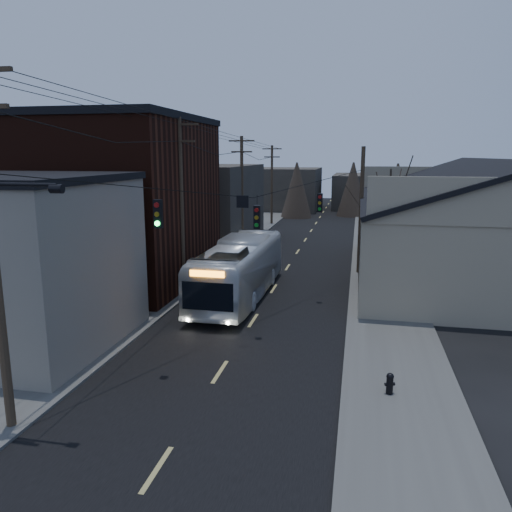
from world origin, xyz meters
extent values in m
cube|color=black|center=(0.00, 30.00, 0.01)|extent=(9.00, 110.00, 0.02)
cube|color=#474744|center=(-6.50, 30.00, 0.06)|extent=(4.00, 110.00, 0.12)
cube|color=#474744|center=(6.50, 30.00, 0.06)|extent=(4.00, 110.00, 0.12)
cube|color=slate|center=(-9.00, 9.00, 3.50)|extent=(8.00, 8.00, 7.00)
cube|color=black|center=(-10.00, 20.00, 5.00)|extent=(10.00, 12.00, 10.00)
cube|color=#322D28|center=(-9.50, 36.00, 3.50)|extent=(9.00, 14.00, 7.00)
cube|color=gray|center=(13.00, 25.00, 2.50)|extent=(16.00, 20.00, 5.00)
cube|color=black|center=(9.00, 25.00, 6.30)|extent=(8.16, 20.60, 2.86)
cube|color=#322D28|center=(-6.00, 65.00, 3.00)|extent=(10.00, 12.00, 6.00)
cube|color=#322D28|center=(7.00, 70.00, 2.50)|extent=(12.00, 14.00, 5.00)
cone|color=black|center=(6.50, 20.00, 3.60)|extent=(0.40, 0.40, 7.20)
cylinder|color=#382B1E|center=(-5.00, 18.00, 5.00)|extent=(0.28, 0.28, 10.00)
cube|color=#382B1E|center=(-5.00, 18.00, 9.60)|extent=(2.20, 0.12, 0.12)
cylinder|color=#382B1E|center=(-5.00, 33.00, 4.75)|extent=(0.28, 0.28, 9.50)
cube|color=#382B1E|center=(-5.00, 33.00, 9.10)|extent=(2.20, 0.12, 0.12)
cylinder|color=#382B1E|center=(-5.00, 48.00, 4.50)|extent=(0.28, 0.28, 9.00)
cube|color=#382B1E|center=(-5.00, 48.00, 8.60)|extent=(2.20, 0.12, 0.12)
cylinder|color=#382B1E|center=(5.00, 25.00, 4.25)|extent=(0.28, 0.28, 8.50)
cube|color=black|center=(-2.00, 7.50, 5.95)|extent=(0.28, 0.20, 1.00)
cube|color=black|center=(0.60, 12.00, 5.35)|extent=(0.28, 0.20, 1.00)
cube|color=black|center=(2.80, 18.00, 5.45)|extent=(0.28, 0.20, 1.00)
imported|color=silver|center=(-1.59, 17.85, 1.65)|extent=(2.95, 11.91, 3.31)
imported|color=#ADB0B5|center=(-4.13, 31.35, 0.71)|extent=(1.74, 4.39, 1.42)
cylinder|color=black|center=(6.09, 7.28, 0.41)|extent=(0.23, 0.23, 0.58)
sphere|color=black|center=(6.09, 7.28, 0.73)|extent=(0.25, 0.25, 0.25)
cylinder|color=black|center=(6.09, 7.28, 0.46)|extent=(0.36, 0.22, 0.12)
camera|label=1|loc=(4.82, -8.75, 7.98)|focal=35.00mm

